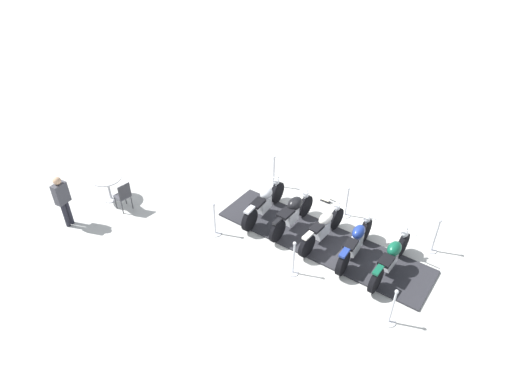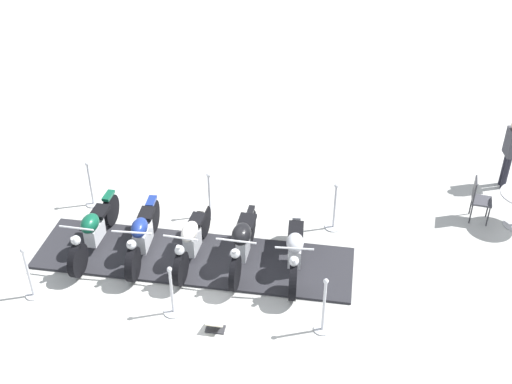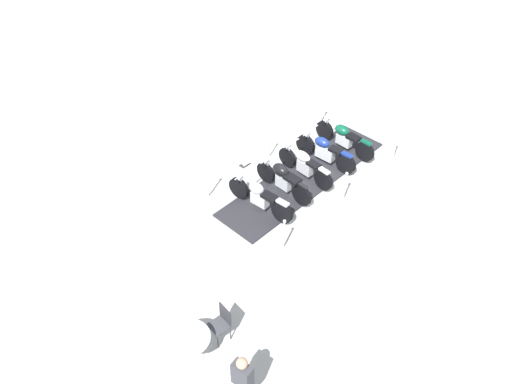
{
  "view_description": "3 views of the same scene",
  "coord_description": "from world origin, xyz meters",
  "px_view_note": "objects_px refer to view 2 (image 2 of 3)",
  "views": [
    {
      "loc": [
        1.55,
        -9.23,
        8.37
      ],
      "look_at": [
        -2.05,
        0.34,
        0.95
      ],
      "focal_mm": 31.29,
      "sensor_mm": 36.0,
      "label": 1
    },
    {
      "loc": [
        -0.15,
        9.65,
        7.96
      ],
      "look_at": [
        -1.3,
        -0.82,
        0.92
      ],
      "focal_mm": 45.13,
      "sensor_mm": 36.0,
      "label": 2
    },
    {
      "loc": [
        -11.16,
        -4.38,
        10.07
      ],
      "look_at": [
        -2.08,
        0.53,
        0.84
      ],
      "focal_mm": 36.08,
      "sensor_mm": 36.0,
      "label": 3
    }
  ],
  "objects_px": {
    "motorcycle_cream": "(192,239)",
    "stanchion_right_front": "(30,279)",
    "motorcycle_navy": "(142,235)",
    "motorcycle_chrome": "(295,250)",
    "stanchion_left_mid": "(210,201)",
    "info_placard": "(215,326)",
    "cafe_chair_near_table": "(479,197)",
    "motorcycle_black": "(243,242)",
    "stanchion_left_front": "(92,191)",
    "stanchion_left_rear": "(334,215)",
    "stanchion_right_mid": "(172,299)",
    "bystander_person": "(511,148)",
    "motorcycle_forest": "(93,230)",
    "stanchion_right_rear": "(324,312)"
  },
  "relations": [
    {
      "from": "motorcycle_chrome",
      "to": "stanchion_right_front",
      "type": "height_order",
      "value": "stanchion_right_front"
    },
    {
      "from": "stanchion_right_front",
      "to": "cafe_chair_near_table",
      "type": "height_order",
      "value": "stanchion_right_front"
    },
    {
      "from": "stanchion_right_mid",
      "to": "stanchion_left_rear",
      "type": "distance_m",
      "value": 3.89
    },
    {
      "from": "motorcycle_cream",
      "to": "stanchion_right_front",
      "type": "distance_m",
      "value": 2.95
    },
    {
      "from": "motorcycle_navy",
      "to": "motorcycle_chrome",
      "type": "distance_m",
      "value": 2.91
    },
    {
      "from": "motorcycle_navy",
      "to": "stanchion_left_front",
      "type": "xyz_separation_m",
      "value": [
        1.16,
        -1.87,
        -0.15
      ]
    },
    {
      "from": "motorcycle_black",
      "to": "motorcycle_chrome",
      "type": "distance_m",
      "value": 0.98
    },
    {
      "from": "motorcycle_cream",
      "to": "motorcycle_black",
      "type": "relative_size",
      "value": 1.01
    },
    {
      "from": "motorcycle_cream",
      "to": "stanchion_right_mid",
      "type": "height_order",
      "value": "stanchion_right_mid"
    },
    {
      "from": "motorcycle_cream",
      "to": "stanchion_right_front",
      "type": "xyz_separation_m",
      "value": [
        2.87,
        0.67,
        -0.11
      ]
    },
    {
      "from": "stanchion_right_mid",
      "to": "stanchion_right_front",
      "type": "bearing_deg",
      "value": -15.57
    },
    {
      "from": "motorcycle_black",
      "to": "bystander_person",
      "type": "xyz_separation_m",
      "value": [
        -6.07,
        -2.13,
        0.41
      ]
    },
    {
      "from": "stanchion_right_mid",
      "to": "bystander_person",
      "type": "bearing_deg",
      "value": -156.31
    },
    {
      "from": "stanchion_left_front",
      "to": "stanchion_left_rear",
      "type": "xyz_separation_m",
      "value": [
        -4.98,
        1.39,
        -0.03
      ]
    },
    {
      "from": "motorcycle_navy",
      "to": "stanchion_left_front",
      "type": "bearing_deg",
      "value": -135.92
    },
    {
      "from": "stanchion_left_front",
      "to": "stanchion_right_rear",
      "type": "bearing_deg",
      "value": 135.07
    },
    {
      "from": "motorcycle_forest",
      "to": "info_placard",
      "type": "height_order",
      "value": "motorcycle_forest"
    },
    {
      "from": "motorcycle_forest",
      "to": "stanchion_left_front",
      "type": "height_order",
      "value": "stanchion_left_front"
    },
    {
      "from": "motorcycle_forest",
      "to": "stanchion_left_mid",
      "type": "height_order",
      "value": "stanchion_left_mid"
    },
    {
      "from": "motorcycle_cream",
      "to": "info_placard",
      "type": "bearing_deg",
      "value": 28.7
    },
    {
      "from": "motorcycle_black",
      "to": "cafe_chair_near_table",
      "type": "relative_size",
      "value": 2.1
    },
    {
      "from": "motorcycle_black",
      "to": "cafe_chair_near_table",
      "type": "height_order",
      "value": "motorcycle_black"
    },
    {
      "from": "motorcycle_navy",
      "to": "motorcycle_chrome",
      "type": "xyz_separation_m",
      "value": [
        -2.81,
        0.78,
        0.0
      ]
    },
    {
      "from": "motorcycle_black",
      "to": "stanchion_right_front",
      "type": "relative_size",
      "value": 1.86
    },
    {
      "from": "stanchion_right_rear",
      "to": "stanchion_right_mid",
      "type": "relative_size",
      "value": 1.11
    },
    {
      "from": "motorcycle_black",
      "to": "bystander_person",
      "type": "height_order",
      "value": "bystander_person"
    },
    {
      "from": "stanchion_left_front",
      "to": "motorcycle_navy",
      "type": "bearing_deg",
      "value": 121.82
    },
    {
      "from": "info_placard",
      "to": "motorcycle_navy",
      "type": "bearing_deg",
      "value": -43.84
    },
    {
      "from": "stanchion_left_front",
      "to": "stanchion_right_mid",
      "type": "height_order",
      "value": "stanchion_left_front"
    },
    {
      "from": "cafe_chair_near_table",
      "to": "stanchion_left_front",
      "type": "bearing_deg",
      "value": -168.29
    },
    {
      "from": "motorcycle_cream",
      "to": "motorcycle_chrome",
      "type": "distance_m",
      "value": 1.95
    },
    {
      "from": "motorcycle_navy",
      "to": "stanchion_right_rear",
      "type": "height_order",
      "value": "stanchion_right_rear"
    },
    {
      "from": "stanchion_left_rear",
      "to": "cafe_chair_near_table",
      "type": "relative_size",
      "value": 1.11
    },
    {
      "from": "motorcycle_forest",
      "to": "stanchion_right_mid",
      "type": "relative_size",
      "value": 2.16
    },
    {
      "from": "stanchion_left_front",
      "to": "info_placard",
      "type": "xyz_separation_m",
      "value": [
        -2.41,
        3.99,
        -0.28
      ]
    },
    {
      "from": "motorcycle_cream",
      "to": "bystander_person",
      "type": "height_order",
      "value": "bystander_person"
    },
    {
      "from": "info_placard",
      "to": "bystander_person",
      "type": "relative_size",
      "value": 0.22
    },
    {
      "from": "motorcycle_navy",
      "to": "motorcycle_chrome",
      "type": "height_order",
      "value": "motorcycle_chrome"
    },
    {
      "from": "stanchion_right_front",
      "to": "stanchion_left_mid",
      "type": "height_order",
      "value": "stanchion_right_front"
    },
    {
      "from": "motorcycle_navy",
      "to": "stanchion_left_mid",
      "type": "height_order",
      "value": "stanchion_left_mid"
    },
    {
      "from": "stanchion_right_rear",
      "to": "stanchion_left_mid",
      "type": "xyz_separation_m",
      "value": [
        1.71,
        -3.5,
        -0.03
      ]
    },
    {
      "from": "stanchion_right_front",
      "to": "stanchion_right_mid",
      "type": "relative_size",
      "value": 1.06
    },
    {
      "from": "motorcycle_chrome",
      "to": "info_placard",
      "type": "height_order",
      "value": "motorcycle_chrome"
    },
    {
      "from": "stanchion_left_mid",
      "to": "cafe_chair_near_table",
      "type": "relative_size",
      "value": 1.11
    },
    {
      "from": "motorcycle_cream",
      "to": "cafe_chair_near_table",
      "type": "relative_size",
      "value": 2.12
    },
    {
      "from": "motorcycle_forest",
      "to": "stanchion_right_rear",
      "type": "bearing_deg",
      "value": 74.08
    },
    {
      "from": "stanchion_left_front",
      "to": "cafe_chair_near_table",
      "type": "height_order",
      "value": "stanchion_left_front"
    },
    {
      "from": "motorcycle_cream",
      "to": "stanchion_left_mid",
      "type": "height_order",
      "value": "stanchion_left_mid"
    },
    {
      "from": "stanchion_right_rear",
      "to": "info_placard",
      "type": "xyz_separation_m",
      "value": [
        1.79,
        -0.2,
        -0.34
      ]
    },
    {
      "from": "motorcycle_black",
      "to": "stanchion_right_front",
      "type": "bearing_deg",
      "value": -66.78
    }
  ]
}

